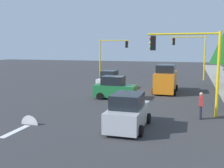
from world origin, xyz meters
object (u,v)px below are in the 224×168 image
at_px(traffic_signal_far_right, 111,51).
at_px(car_silver, 128,112).
at_px(pedestrian_crossing, 201,105).
at_px(traffic_signal_far_left, 191,49).
at_px(car_white, 109,81).
at_px(delivery_van_orange, 166,80).
at_px(car_green, 115,88).
at_px(traffic_signal_near_left, 189,56).

xyz_separation_m(traffic_signal_far_right, car_silver, (23.98, 8.31, -3.07)).
relative_size(car_silver, pedestrian_crossing, 2.34).
height_order(traffic_signal_far_left, car_white, traffic_signal_far_left).
xyz_separation_m(delivery_van_orange, car_white, (-0.47, -6.04, -0.39)).
relative_size(car_silver, car_white, 1.07).
height_order(traffic_signal_far_left, car_silver, traffic_signal_far_left).
xyz_separation_m(traffic_signal_far_left, car_silver, (23.98, -3.11, -3.31)).
bearing_deg(car_green, delivery_van_orange, 139.18).
xyz_separation_m(traffic_signal_far_right, traffic_signal_far_left, (0.00, 11.43, 0.24)).
bearing_deg(traffic_signal_near_left, traffic_signal_far_right, -150.42).
xyz_separation_m(traffic_signal_far_left, car_white, (10.97, -8.33, -3.32)).
height_order(car_white, pedestrian_crossing, car_white).
height_order(car_green, car_silver, same).
bearing_deg(car_white, traffic_signal_near_left, 42.42).
bearing_deg(traffic_signal_far_left, car_white, -37.20).
height_order(delivery_van_orange, car_white, delivery_van_orange).
height_order(traffic_signal_near_left, car_white, traffic_signal_near_left).
distance_m(traffic_signal_near_left, car_green, 7.92).
bearing_deg(car_green, traffic_signal_near_left, 56.94).
xyz_separation_m(car_white, pedestrian_crossing, (9.87, 9.11, 0.01)).
relative_size(traffic_signal_far_right, pedestrian_crossing, 3.30).
xyz_separation_m(traffic_signal_far_right, car_white, (10.97, 3.10, -3.08)).
xyz_separation_m(delivery_van_orange, car_silver, (12.54, -0.83, -0.38)).
distance_m(traffic_signal_far_left, car_green, 17.49).
relative_size(traffic_signal_near_left, pedestrian_crossing, 3.21).
bearing_deg(traffic_signal_near_left, delivery_van_orange, -165.55).
distance_m(traffic_signal_far_left, car_silver, 24.41).
bearing_deg(traffic_signal_far_right, car_white, 15.78).
relative_size(traffic_signal_near_left, delivery_van_orange, 1.14).
bearing_deg(delivery_van_orange, car_white, -94.41).
bearing_deg(traffic_signal_far_left, traffic_signal_far_right, -90.00).
distance_m(traffic_signal_far_right, car_green, 17.10).
distance_m(traffic_signal_far_left, delivery_van_orange, 12.03).
height_order(traffic_signal_near_left, traffic_signal_far_right, traffic_signal_far_right).
bearing_deg(car_silver, traffic_signal_near_left, 142.69).
xyz_separation_m(delivery_van_orange, car_green, (4.56, -3.94, -0.39)).
bearing_deg(car_green, traffic_signal_far_right, -161.98).
distance_m(traffic_signal_far_right, car_white, 11.81).
bearing_deg(traffic_signal_near_left, car_green, -123.06).
bearing_deg(traffic_signal_far_right, traffic_signal_near_left, 29.58).
bearing_deg(pedestrian_crossing, car_white, -137.31).
distance_m(car_green, car_silver, 8.57).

